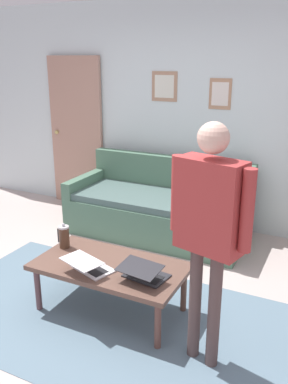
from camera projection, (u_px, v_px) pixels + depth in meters
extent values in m
plane|color=#B9A9A4|center=(98.00, 305.00, 3.53)|extent=(7.68, 7.68, 0.00)
cube|color=slate|center=(105.00, 315.00, 3.37)|extent=(3.03, 1.68, 0.01)
cube|color=silver|center=(192.00, 116.00, 4.98)|extent=(7.04, 0.10, 2.70)
cube|color=#A97C5F|center=(220.00, 94.00, 4.70)|extent=(0.26, 0.02, 0.35)
cube|color=silver|center=(220.00, 94.00, 4.69)|extent=(0.20, 0.00, 0.26)
cube|color=#A37A61|center=(165.00, 86.00, 4.97)|extent=(0.33, 0.02, 0.35)
cube|color=silver|center=(164.00, 86.00, 4.97)|extent=(0.25, 0.00, 0.27)
cube|color=tan|center=(77.00, 133.00, 5.70)|extent=(0.82, 0.05, 2.05)
sphere|color=tan|center=(57.00, 132.00, 5.80)|extent=(0.06, 0.06, 0.06)
cube|color=#4D715B|center=(157.00, 218.00, 4.87)|extent=(2.08, 0.91, 0.42)
cube|color=#4B635F|center=(157.00, 199.00, 4.78)|extent=(1.84, 0.83, 0.08)
cube|color=#4D715B|center=(170.00, 174.00, 5.06)|extent=(2.08, 0.14, 0.46)
cube|color=#4D715B|center=(241.00, 206.00, 4.36)|extent=(0.12, 0.91, 0.20)
cube|color=#4D715B|center=(87.00, 182.00, 5.19)|extent=(0.12, 0.91, 0.20)
cube|color=brown|center=(110.00, 266.00, 3.33)|extent=(1.23, 0.66, 0.04)
cylinder|color=brown|center=(158.00, 325.00, 2.95)|extent=(0.05, 0.05, 0.39)
cylinder|color=brown|center=(38.00, 289.00, 3.41)|extent=(0.05, 0.05, 0.39)
cylinder|color=brown|center=(184.00, 290.00, 3.39)|extent=(0.05, 0.05, 0.39)
cylinder|color=brown|center=(74.00, 262.00, 3.85)|extent=(0.05, 0.05, 0.39)
cube|color=#28282D|center=(147.00, 276.00, 3.14)|extent=(0.35, 0.26, 0.01)
cube|color=black|center=(145.00, 276.00, 3.12)|extent=(0.28, 0.17, 0.00)
cube|color=#28282D|center=(140.00, 268.00, 3.03)|extent=(0.34, 0.25, 0.04)
cube|color=black|center=(140.00, 268.00, 3.03)|extent=(0.31, 0.23, 0.03)
cube|color=silver|center=(93.00, 268.00, 3.25)|extent=(0.38, 0.31, 0.01)
cube|color=black|center=(91.00, 268.00, 3.24)|extent=(0.30, 0.21, 0.00)
cube|color=silver|center=(82.00, 261.00, 3.15)|extent=(0.38, 0.30, 0.01)
cube|color=silver|center=(82.00, 261.00, 3.15)|extent=(0.34, 0.27, 0.00)
cylinder|color=#4C3323|center=(64.00, 238.00, 3.60)|extent=(0.09, 0.09, 0.18)
cylinder|color=#B7B7BC|center=(63.00, 227.00, 3.57)|extent=(0.09, 0.09, 0.02)
sphere|color=#B2B2B7|center=(63.00, 225.00, 3.56)|extent=(0.03, 0.03, 0.03)
cube|color=black|center=(59.00, 235.00, 3.62)|extent=(0.01, 0.01, 0.13)
cylinder|color=#513E3D|center=(214.00, 311.00, 2.72)|extent=(0.09, 0.09, 0.85)
cylinder|color=#513E3D|center=(195.00, 303.00, 2.81)|extent=(0.09, 0.09, 0.85)
cube|color=#A13332|center=(210.00, 206.00, 2.54)|extent=(0.46, 0.29, 0.60)
cylinder|color=#A13332|center=(247.00, 211.00, 2.37)|extent=(0.10, 0.10, 0.51)
cylinder|color=#A13332|center=(177.00, 193.00, 2.69)|extent=(0.10, 0.10, 0.51)
sphere|color=beige|center=(213.00, 138.00, 2.41)|extent=(0.19, 0.19, 0.19)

